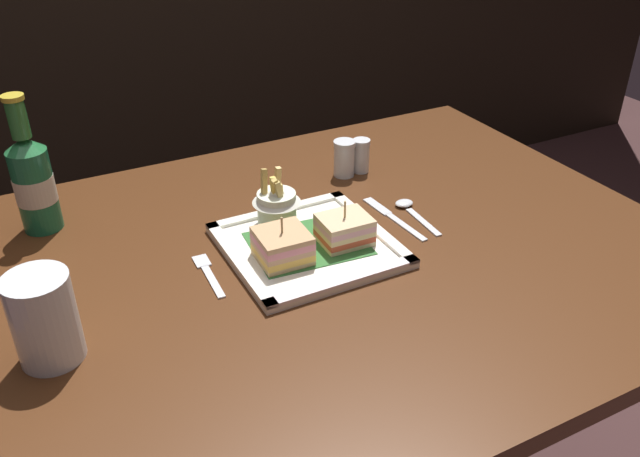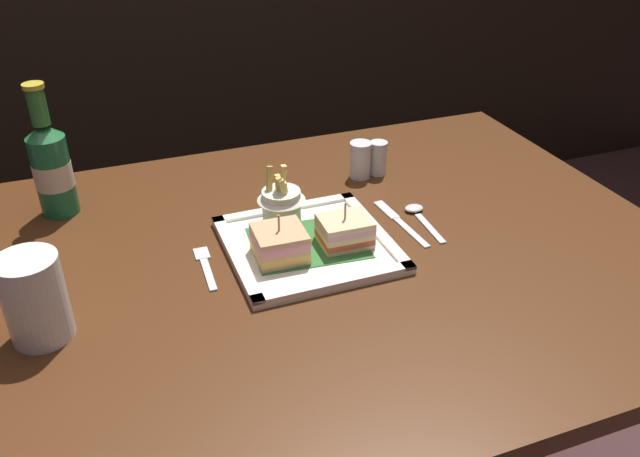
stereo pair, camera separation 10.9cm
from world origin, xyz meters
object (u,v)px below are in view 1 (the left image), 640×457
sandwich_half_left (283,246)px  spoon (409,208)px  square_plate (308,246)px  water_glass (46,324)px  sandwich_half_right (344,230)px  fork (208,273)px  fries_cup (277,203)px  salt_shaker (344,160)px  beer_bottle (33,181)px  pepper_shaker (361,158)px  dining_table (331,321)px  knife (392,217)px

sandwich_half_left → spoon: sandwich_half_left is taller
square_plate → water_glass: size_ratio=2.11×
square_plate → sandwich_half_right: (0.06, -0.02, 0.03)m
fork → spoon: 0.40m
fries_cup → salt_shaker: 0.25m
sandwich_half_right → spoon: (0.17, 0.05, -0.03)m
square_plate → beer_bottle: beer_bottle is taller
beer_bottle → salt_shaker: bearing=-6.2°
spoon → square_plate: bearing=-172.1°
fries_cup → spoon: 0.26m
spoon → water_glass: bearing=-170.1°
salt_shaker → pepper_shaker: (0.04, -0.00, -0.00)m
sandwich_half_right → beer_bottle: beer_bottle is taller
square_plate → fork: square_plate is taller
square_plate → salt_shaker: bearing=48.6°
square_plate → fries_cup: (-0.02, 0.08, 0.05)m
dining_table → sandwich_half_left: (-0.09, -0.01, 0.19)m
sandwich_half_right → fries_cup: fries_cup is taller
sandwich_half_left → fork: bearing=164.8°
fork → knife: (0.36, 0.02, 0.00)m
sandwich_half_left → sandwich_half_right: same height
fries_cup → fork: bearing=-154.7°
fork → spoon: spoon is taller
beer_bottle → pepper_shaker: size_ratio=3.49×
beer_bottle → pepper_shaker: (0.62, -0.06, -0.06)m
knife → fries_cup: bearing=164.4°
water_glass → knife: (0.61, 0.11, -0.05)m
beer_bottle → sandwich_half_right: bearing=-34.6°
knife → salt_shaker: 0.20m
fries_cup → salt_shaker: fries_cup is taller
fork → salt_shaker: (0.37, 0.21, 0.03)m
fork → sandwich_half_left: bearing=-15.2°
sandwich_half_left → pepper_shaker: size_ratio=1.20×
sandwich_half_left → salt_shaker: size_ratio=1.12×
dining_table → fork: size_ratio=9.25×
fork → salt_shaker: salt_shaker is taller
sandwich_half_left → water_glass: water_glass is taller
square_plate → fries_cup: 0.10m
beer_bottle → water_glass: beer_bottle is taller
fork → spoon: size_ratio=0.95×
dining_table → salt_shaker: salt_shaker is taller
sandwich_half_left → sandwich_half_right: bearing=0.0°
sandwich_half_right → knife: 0.14m
fries_cup → spoon: (0.25, -0.05, -0.05)m
knife → beer_bottle: bearing=155.7°
beer_bottle → water_glass: (-0.04, -0.36, -0.04)m
dining_table → sandwich_half_left: 0.21m
fork → pepper_shaker: bearing=27.3°
sandwich_half_left → beer_bottle: beer_bottle is taller
sandwich_half_right → pepper_shaker: bearing=54.1°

